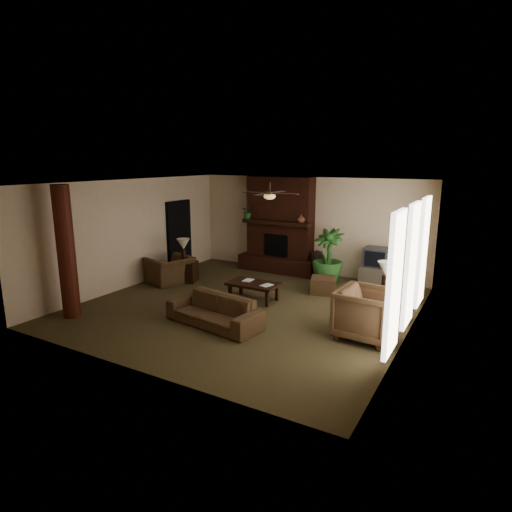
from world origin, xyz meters
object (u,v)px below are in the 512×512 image
Objects in this scene: floor_vase at (317,262)px; floor_plant at (327,268)px; armchair_left at (170,266)px; lamp_left at (183,246)px; armchair_right at (367,311)px; side_table_right at (385,303)px; ottoman at (323,285)px; log_column at (66,252)px; lamp_right at (386,271)px; side_table_left at (187,272)px; tv_stand at (376,276)px; coffee_table at (253,285)px; sofa at (214,306)px.

floor_plant is (0.48, -0.47, -0.02)m from floor_vase.
lamp_left is at bearing 154.84° from armchair_left.
armchair_right is 1.39m from side_table_right.
floor_plant is (-0.23, 0.89, 0.22)m from ottoman.
floor_vase is at bearing 135.63° from floor_plant.
log_column is 4.31× the size of lamp_right.
armchair_left reaches higher than floor_vase.
log_column reaches higher than floor_plant.
log_column is 5.09× the size of side_table_left.
lamp_right is (0.73, -2.25, 0.75)m from tv_stand.
armchair_left is 1.69× the size of lamp_right.
side_table_left is at bearing -142.70° from floor_vase.
log_column is at bearing -150.24° from side_table_right.
coffee_table is at bearing -171.20° from lamp_right.
sofa is at bearing 20.65° from log_column.
sofa reaches higher than ottoman.
lamp_right is at bearing -126.83° from side_table_right.
side_table_left is 0.85× the size of lamp_right.
coffee_table is 3.50m from tv_stand.
ottoman is 1.67m from tv_stand.
side_table_right reaches higher than coffee_table.
sofa is at bearing -41.97° from side_table_left.
tv_stand is at bearing 108.70° from side_table_right.
armchair_left is 0.65m from lamp_left.
coffee_table is at bearing -132.52° from ottoman.
floor_plant is at bearing 35.28° from armchair_right.
ottoman is at bearing -75.60° from floor_plant.
log_column is 6.58m from floor_vase.
armchair_right is 5.51m from side_table_left.
armchair_right is at bearing -14.33° from side_table_left.
log_column is at bearing -97.21° from lamp_left.
sofa is 3.66m from lamp_right.
ottoman is 1.09× the size of side_table_right.
armchair_left is 5.55m from tv_stand.
floor_plant reaches higher than side_table_right.
coffee_table is 2.56m from lamp_left.
coffee_table is 2.46m from floor_plant.
coffee_table is (-2.95, 0.88, -0.16)m from armchair_right.
lamp_right is at bearing 45.86° from sofa.
floor_vase is 3.35m from lamp_right.
side_table_left is at bearing 168.56° from coffee_table.
armchair_right is at bearing 95.86° from armchair_left.
armchair_right is 1.76× the size of ottoman.
coffee_table is 3.01m from side_table_right.
floor_plant reaches higher than side_table_left.
floor_plant is (0.93, 3.98, 0.02)m from sofa.
log_column is 6.19m from armchair_right.
ottoman is (3.94, 1.21, -0.28)m from armchair_left.
floor_vase is at bearing 58.55° from log_column.
log_column is at bearing -98.12° from side_table_left.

